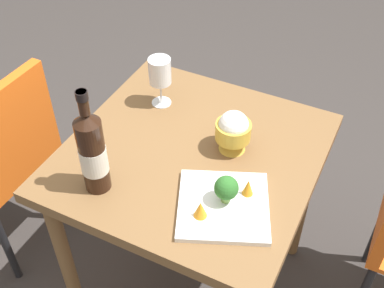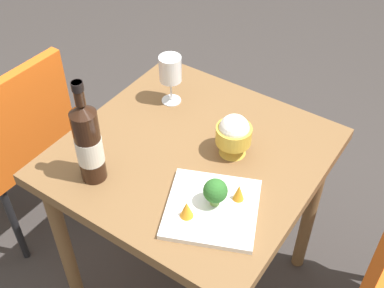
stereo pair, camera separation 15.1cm
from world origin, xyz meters
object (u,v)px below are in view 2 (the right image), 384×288
at_px(rice_bowl, 234,134).
at_px(broccoli_floret, 215,191).
at_px(chair_by_wall, 19,137).
at_px(wine_bottle, 88,143).
at_px(serving_plate, 212,208).
at_px(carrot_garnish_right, 239,192).
at_px(carrot_garnish_left, 187,209).
at_px(wine_glass, 170,70).

distance_m(rice_bowl, broccoli_floret, 0.23).
xyz_separation_m(chair_by_wall, wine_bottle, (-0.12, -0.54, 0.34)).
distance_m(serving_plate, carrot_garnish_right, 0.09).
distance_m(wine_bottle, carrot_garnish_right, 0.44).
bearing_deg(carrot_garnish_left, wine_bottle, 93.42).
distance_m(wine_bottle, broccoli_floret, 0.38).
height_order(wine_bottle, serving_plate, wine_bottle).
height_order(serving_plate, broccoli_floret, broccoli_floret).
relative_size(wine_bottle, rice_bowl, 2.39).
bearing_deg(rice_bowl, wine_glass, 71.28).
height_order(chair_by_wall, wine_bottle, wine_bottle).
height_order(wine_bottle, carrot_garnish_left, wine_bottle).
xyz_separation_m(chair_by_wall, rice_bowl, (0.20, -0.83, 0.28)).
distance_m(wine_glass, carrot_garnish_left, 0.54).
distance_m(wine_bottle, carrot_garnish_left, 0.33).
bearing_deg(serving_plate, wine_bottle, 103.20).
distance_m(wine_bottle, rice_bowl, 0.43).
bearing_deg(rice_bowl, carrot_garnish_right, -145.08).
bearing_deg(wine_bottle, broccoli_floret, -74.69).
relative_size(chair_by_wall, wine_glass, 4.75).
xyz_separation_m(wine_glass, carrot_garnish_left, (-0.40, -0.34, -0.09)).
bearing_deg(serving_plate, carrot_garnish_right, -34.70).
bearing_deg(chair_by_wall, wine_glass, -58.22).
xyz_separation_m(rice_bowl, serving_plate, (-0.23, -0.07, -0.07)).
relative_size(serving_plate, carrot_garnish_left, 6.19).
bearing_deg(broccoli_floret, serving_plate, -179.89).
bearing_deg(rice_bowl, carrot_garnish_left, -173.84).
xyz_separation_m(wine_bottle, carrot_garnish_right, (0.15, -0.40, -0.09)).
bearing_deg(broccoli_floret, rice_bowl, 18.25).
relative_size(wine_glass, serving_plate, 0.55).
relative_size(broccoli_floret, carrot_garnish_right, 1.60).
distance_m(chair_by_wall, rice_bowl, 0.89).
height_order(wine_glass, rice_bowl, wine_glass).
height_order(chair_by_wall, carrot_garnish_right, chair_by_wall).
height_order(wine_bottle, broccoli_floret, wine_bottle).
bearing_deg(carrot_garnish_right, broccoli_floret, 138.53).
height_order(carrot_garnish_left, carrot_garnish_right, same).
relative_size(wine_glass, carrot_garnish_right, 3.35).
height_order(rice_bowl, broccoli_floret, rice_bowl).
bearing_deg(carrot_garnish_right, carrot_garnish_left, 146.82).
bearing_deg(chair_by_wall, rice_bowl, -75.14).
distance_m(serving_plate, carrot_garnish_left, 0.08).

